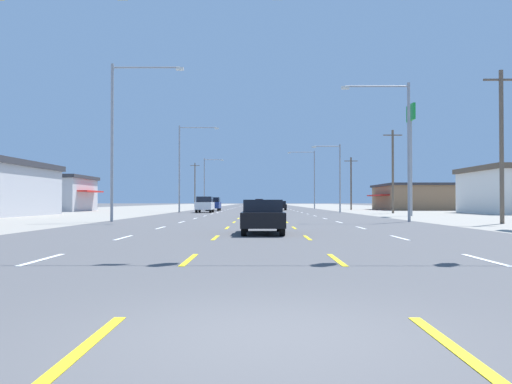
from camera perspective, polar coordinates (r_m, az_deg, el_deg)
name	(u,v)px	position (r m, az deg, el deg)	size (l,w,h in m)	color
ground_plane	(260,212)	(71.48, 0.39, -2.14)	(572.00, 572.00, 0.00)	#4C4C4F
lot_apron_left	(78,212)	(75.61, -18.73, -2.02)	(28.00, 440.00, 0.01)	gray
lot_apron_right	(441,212)	(75.67, 19.49, -2.02)	(28.00, 440.00, 0.01)	gray
lane_markings	(259,208)	(109.97, 0.36, -1.75)	(10.64, 227.60, 0.01)	white
signal_span_wire	(261,52)	(15.18, 0.59, 14.95)	(25.17, 0.53, 9.36)	brown
sedan_center_turn_nearest	(263,216)	(22.62, 0.74, -2.63)	(1.80, 4.50, 1.46)	black
sedan_center_turn_near	(260,208)	(48.22, 0.41, -1.78)	(1.80, 4.50, 1.46)	navy
suv_far_left_mid	(205,204)	(65.25, -5.58, -1.34)	(1.98, 4.90, 1.98)	white
suv_far_left_midfar	(213,204)	(77.72, -4.65, -1.29)	(1.98, 4.90, 1.98)	navy
sedan_inner_right_far	(280,205)	(82.95, 2.68, -1.46)	(1.80, 4.50, 1.46)	black
suv_center_turn_farther	(259,203)	(127.28, 0.35, -1.19)	(1.98, 4.90, 1.98)	red
storefront_left_row_2	(54,193)	(80.02, -21.05, -0.13)	(10.77, 11.39, 5.04)	#B2B2B7
storefront_right_row_2	(421,197)	(90.25, 17.45, -0.51)	(14.48, 15.66, 4.22)	#8C6B4C
pole_sign_right_row_1	(411,132)	(52.48, 16.47, 6.30)	(0.24, 2.28, 10.63)	gray
streetlight_left_row_0	(120,130)	(37.34, -14.60, 6.58)	(5.00, 0.26, 10.84)	gray
streetlight_right_row_0	(401,140)	(37.30, 15.50, 5.48)	(4.69, 0.26, 9.52)	gray
streetlight_left_row_1	(183,162)	(67.02, -7.89, 3.27)	(5.07, 0.26, 10.99)	gray
streetlight_right_row_1	(337,173)	(66.98, 8.78, 2.08)	(3.66, 0.26, 8.61)	gray
streetlight_left_row_2	(206,180)	(97.10, -5.42, 1.34)	(3.67, 0.26, 9.35)	gray
streetlight_right_row_2	(312,175)	(97.15, 6.06, 1.85)	(5.03, 0.26, 10.72)	gray
utility_pole_right_row_0	(502,144)	(36.03, 25.11, 4.78)	(2.20, 0.26, 9.55)	brown
utility_pole_right_row_1	(393,170)	(63.13, 14.64, 2.34)	(2.20, 0.26, 9.72)	brown
utility_pole_right_row_2	(351,182)	(87.78, 10.28, 1.03)	(2.20, 0.26, 8.65)	brown
utility_pole_left_row_3	(195,184)	(124.97, -6.65, 0.84)	(2.20, 0.26, 10.48)	brown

